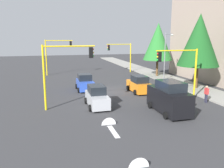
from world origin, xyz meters
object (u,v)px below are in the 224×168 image
at_px(tree_roadside_mid, 158,42).
at_px(delivery_van_black, 169,98).
at_px(traffic_signal_near_right, 65,64).
at_px(pedestrian_crossing, 206,94).
at_px(traffic_signal_far_right, 57,50).
at_px(street_lamp_curbside, 166,52).
at_px(traffic_signal_near_left, 180,64).
at_px(tree_roadside_near, 199,40).
at_px(car_silver, 97,97).
at_px(car_orange, 139,85).
at_px(traffic_signal_far_left, 121,52).
at_px(car_blue, 85,83).

relative_size(tree_roadside_mid, delivery_van_black, 1.80).
height_order(traffic_signal_near_right, delivery_van_black, traffic_signal_near_right).
bearing_deg(pedestrian_crossing, delivery_van_black, -70.14).
relative_size(traffic_signal_far_right, street_lamp_curbside, 0.85).
height_order(traffic_signal_near_left, street_lamp_curbside, street_lamp_curbside).
distance_m(tree_roadside_near, delivery_van_black, 11.84).
bearing_deg(pedestrian_crossing, tree_roadside_mid, 171.87).
bearing_deg(delivery_van_black, car_silver, -121.03).
height_order(tree_roadside_near, delivery_van_black, tree_roadside_near).
bearing_deg(traffic_signal_near_right, pedestrian_crossing, 83.02).
height_order(car_silver, pedestrian_crossing, car_silver).
distance_m(tree_roadside_near, car_orange, 9.07).
relative_size(delivery_van_black, car_orange, 1.21).
distance_m(tree_roadside_mid, delivery_van_black, 19.48).
height_order(traffic_signal_far_left, car_blue, traffic_signal_far_left).
bearing_deg(street_lamp_curbside, traffic_signal_near_right, -57.19).
bearing_deg(traffic_signal_near_right, traffic_signal_near_left, 90.00).
xyz_separation_m(traffic_signal_near_right, car_orange, (-4.26, 8.72, -3.15)).
distance_m(traffic_signal_near_right, traffic_signal_far_left, 22.99).
xyz_separation_m(traffic_signal_far_left, pedestrian_crossing, (21.65, 2.13, -2.84)).
xyz_separation_m(car_orange, pedestrian_crossing, (5.91, 4.75, 0.01)).
height_order(traffic_signal_far_right, tree_roadside_near, tree_roadside_near).
height_order(street_lamp_curbside, tree_roadside_near, tree_roadside_near).
relative_size(traffic_signal_far_right, pedestrian_crossing, 3.51).
distance_m(traffic_signal_near_left, street_lamp_curbside, 10.28).
xyz_separation_m(traffic_signal_near_right, car_silver, (0.16, 2.81, -3.15)).
relative_size(traffic_signal_near_right, car_silver, 1.42).
height_order(traffic_signal_far_left, traffic_signal_near_left, traffic_signal_far_left).
xyz_separation_m(tree_roadside_near, pedestrian_crossing, (5.65, -2.73, -5.10)).
bearing_deg(street_lamp_curbside, car_blue, -77.90).
bearing_deg(traffic_signal_far_left, car_blue, -33.43).
relative_size(traffic_signal_far_right, tree_roadside_mid, 0.69).
bearing_deg(street_lamp_curbside, traffic_signal_near_left, -20.42).
bearing_deg(traffic_signal_far_right, traffic_signal_far_left, 90.00).
relative_size(tree_roadside_near, car_blue, 2.52).
bearing_deg(traffic_signal_near_left, pedestrian_crossing, 52.44).
relative_size(traffic_signal_far_left, pedestrian_crossing, 3.10).
xyz_separation_m(tree_roadside_near, car_orange, (-0.26, -7.49, -5.11)).
bearing_deg(car_silver, street_lamp_curbside, 128.94).
bearing_deg(pedestrian_crossing, car_silver, -97.92).
height_order(traffic_signal_far_left, car_orange, traffic_signal_far_left).
relative_size(traffic_signal_far_left, delivery_van_black, 1.10).
relative_size(street_lamp_curbside, car_blue, 1.93).
relative_size(street_lamp_curbside, tree_roadside_near, 0.77).
height_order(traffic_signal_near_left, car_silver, traffic_signal_near_left).
height_order(traffic_signal_near_left, pedestrian_crossing, traffic_signal_near_left).
bearing_deg(traffic_signal_far_right, car_silver, 8.02).
xyz_separation_m(traffic_signal_near_right, traffic_signal_far_left, (-20.00, 11.34, -0.30)).
xyz_separation_m(traffic_signal_near_left, car_orange, (-4.26, -2.61, -2.81)).
bearing_deg(traffic_signal_far_right, car_blue, 12.14).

